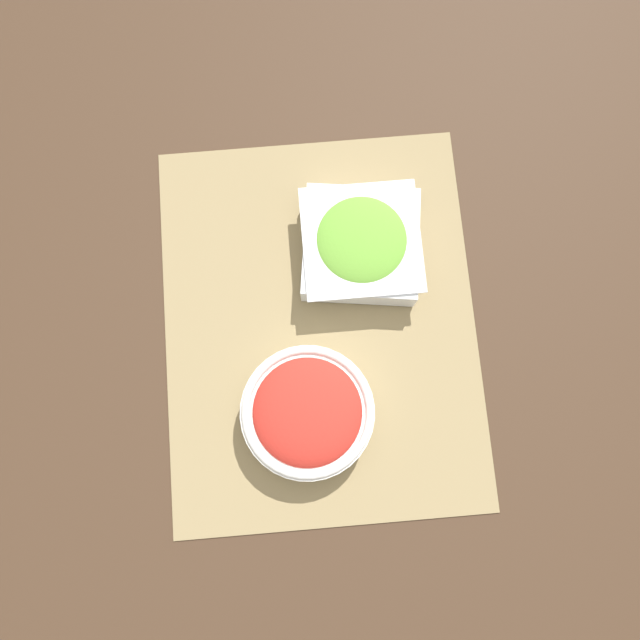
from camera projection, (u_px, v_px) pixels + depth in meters
name	position (u px, v px, depth m)	size (l,w,h in m)	color
ground_plane	(320.00, 325.00, 0.86)	(3.00, 3.00, 0.00)	#422D1E
placemat	(320.00, 324.00, 0.86)	(0.54, 0.42, 0.00)	#937F56
lettuce_bowl	(361.00, 244.00, 0.84)	(0.17, 0.17, 0.06)	white
tomato_bowl	(308.00, 412.00, 0.80)	(0.17, 0.17, 0.06)	white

